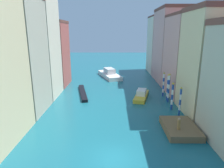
{
  "coord_description": "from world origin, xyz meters",
  "views": [
    {
      "loc": [
        0.07,
        -17.03,
        11.99
      ],
      "look_at": [
        -0.32,
        22.77,
        1.5
      ],
      "focal_mm": 32.05,
      "sensor_mm": 36.0,
      "label": 1
    }
  ],
  "objects_px": {
    "mooring_pole_4": "(163,84)",
    "vaporetto_white": "(109,74)",
    "mooring_pole_1": "(172,96)",
    "mooring_pole_2": "(169,88)",
    "mooring_pole_3": "(168,87)",
    "waterfront_dock": "(180,128)",
    "motorboat_0": "(141,95)",
    "person_on_dock": "(179,124)",
    "gondola_black": "(83,93)",
    "mooring_pole_0": "(180,101)"
  },
  "relations": [
    {
      "from": "mooring_pole_4",
      "to": "vaporetto_white",
      "type": "distance_m",
      "value": 19.63
    },
    {
      "from": "mooring_pole_1",
      "to": "mooring_pole_2",
      "type": "height_order",
      "value": "mooring_pole_2"
    },
    {
      "from": "mooring_pole_3",
      "to": "vaporetto_white",
      "type": "distance_m",
      "value": 21.7
    },
    {
      "from": "waterfront_dock",
      "to": "mooring_pole_2",
      "type": "height_order",
      "value": "mooring_pole_2"
    },
    {
      "from": "waterfront_dock",
      "to": "motorboat_0",
      "type": "relative_size",
      "value": 0.8
    },
    {
      "from": "person_on_dock",
      "to": "mooring_pole_2",
      "type": "xyz_separation_m",
      "value": [
        1.8,
        11.62,
        1.13
      ]
    },
    {
      "from": "mooring_pole_2",
      "to": "motorboat_0",
      "type": "bearing_deg",
      "value": 153.7
    },
    {
      "from": "mooring_pole_1",
      "to": "gondola_black",
      "type": "relative_size",
      "value": 0.43
    },
    {
      "from": "waterfront_dock",
      "to": "mooring_pole_0",
      "type": "xyz_separation_m",
      "value": [
        1.43,
        4.87,
        1.81
      ]
    },
    {
      "from": "waterfront_dock",
      "to": "mooring_pole_0",
      "type": "height_order",
      "value": "mooring_pole_0"
    },
    {
      "from": "mooring_pole_1",
      "to": "mooring_pole_4",
      "type": "height_order",
      "value": "mooring_pole_4"
    },
    {
      "from": "mooring_pole_0",
      "to": "mooring_pole_4",
      "type": "xyz_separation_m",
      "value": [
        -0.26,
        9.04,
        0.16
      ]
    },
    {
      "from": "mooring_pole_1",
      "to": "waterfront_dock",
      "type": "bearing_deg",
      "value": -97.38
    },
    {
      "from": "person_on_dock",
      "to": "mooring_pole_0",
      "type": "bearing_deg",
      "value": 71.52
    },
    {
      "from": "waterfront_dock",
      "to": "mooring_pole_1",
      "type": "height_order",
      "value": "mooring_pole_1"
    },
    {
      "from": "mooring_pole_1",
      "to": "mooring_pole_4",
      "type": "distance_m",
      "value": 6.73
    },
    {
      "from": "mooring_pole_0",
      "to": "mooring_pole_4",
      "type": "relative_size",
      "value": 0.93
    },
    {
      "from": "person_on_dock",
      "to": "gondola_black",
      "type": "distance_m",
      "value": 21.28
    },
    {
      "from": "mooring_pole_3",
      "to": "gondola_black",
      "type": "height_order",
      "value": "mooring_pole_3"
    },
    {
      "from": "gondola_black",
      "to": "motorboat_0",
      "type": "xyz_separation_m",
      "value": [
        11.27,
        -2.37,
        0.32
      ]
    },
    {
      "from": "waterfront_dock",
      "to": "mooring_pole_1",
      "type": "relative_size",
      "value": 1.3
    },
    {
      "from": "mooring_pole_4",
      "to": "vaporetto_white",
      "type": "bearing_deg",
      "value": 122.78
    },
    {
      "from": "mooring_pole_0",
      "to": "motorboat_0",
      "type": "relative_size",
      "value": 0.6
    },
    {
      "from": "person_on_dock",
      "to": "waterfront_dock",
      "type": "bearing_deg",
      "value": 62.37
    },
    {
      "from": "mooring_pole_1",
      "to": "motorboat_0",
      "type": "height_order",
      "value": "mooring_pole_1"
    },
    {
      "from": "person_on_dock",
      "to": "mooring_pole_4",
      "type": "relative_size",
      "value": 0.32
    },
    {
      "from": "waterfront_dock",
      "to": "person_on_dock",
      "type": "relative_size",
      "value": 3.93
    },
    {
      "from": "motorboat_0",
      "to": "mooring_pole_1",
      "type": "bearing_deg",
      "value": -53.99
    },
    {
      "from": "mooring_pole_1",
      "to": "gondola_black",
      "type": "bearing_deg",
      "value": 152.68
    },
    {
      "from": "mooring_pole_0",
      "to": "vaporetto_white",
      "type": "distance_m",
      "value": 27.74
    },
    {
      "from": "person_on_dock",
      "to": "mooring_pole_2",
      "type": "distance_m",
      "value": 11.81
    },
    {
      "from": "mooring_pole_2",
      "to": "person_on_dock",
      "type": "bearing_deg",
      "value": -98.8
    },
    {
      "from": "mooring_pole_3",
      "to": "mooring_pole_0",
      "type": "bearing_deg",
      "value": -89.27
    },
    {
      "from": "mooring_pole_0",
      "to": "mooring_pole_1",
      "type": "bearing_deg",
      "value": 102.15
    },
    {
      "from": "person_on_dock",
      "to": "mooring_pole_2",
      "type": "height_order",
      "value": "mooring_pole_2"
    },
    {
      "from": "mooring_pole_1",
      "to": "vaporetto_white",
      "type": "distance_m",
      "value": 25.42
    },
    {
      "from": "mooring_pole_0",
      "to": "mooring_pole_3",
      "type": "height_order",
      "value": "mooring_pole_3"
    },
    {
      "from": "person_on_dock",
      "to": "vaporetto_white",
      "type": "height_order",
      "value": "vaporetto_white"
    },
    {
      "from": "motorboat_0",
      "to": "mooring_pole_4",
      "type": "bearing_deg",
      "value": 15.6
    },
    {
      "from": "vaporetto_white",
      "to": "gondola_black",
      "type": "distance_m",
      "value": 16.06
    },
    {
      "from": "mooring_pole_0",
      "to": "mooring_pole_1",
      "type": "xyz_separation_m",
      "value": [
        -0.5,
        2.31,
        0.06
      ]
    },
    {
      "from": "mooring_pole_1",
      "to": "mooring_pole_3",
      "type": "relative_size",
      "value": 0.92
    },
    {
      "from": "mooring_pole_1",
      "to": "vaporetto_white",
      "type": "height_order",
      "value": "mooring_pole_1"
    },
    {
      "from": "mooring_pole_2",
      "to": "mooring_pole_4",
      "type": "bearing_deg",
      "value": 91.41
    },
    {
      "from": "mooring_pole_0",
      "to": "motorboat_0",
      "type": "height_order",
      "value": "mooring_pole_0"
    },
    {
      "from": "mooring_pole_4",
      "to": "mooring_pole_3",
      "type": "bearing_deg",
      "value": -85.62
    },
    {
      "from": "mooring_pole_1",
      "to": "mooring_pole_2",
      "type": "relative_size",
      "value": 0.87
    },
    {
      "from": "vaporetto_white",
      "to": "gondola_black",
      "type": "height_order",
      "value": "vaporetto_white"
    },
    {
      "from": "motorboat_0",
      "to": "mooring_pole_3",
      "type": "bearing_deg",
      "value": -14.24
    },
    {
      "from": "mooring_pole_2",
      "to": "mooring_pole_4",
      "type": "xyz_separation_m",
      "value": [
        -0.08,
        3.34,
        -0.23
      ]
    }
  ]
}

